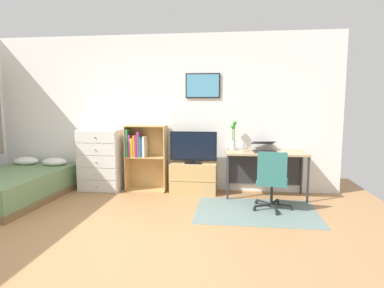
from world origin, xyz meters
name	(u,v)px	position (x,y,z in m)	size (l,w,h in m)	color
ground_plane	(114,245)	(0.00, 0.00, 0.00)	(7.20, 7.20, 0.00)	#A87A4C
wall_back_with_posters	(162,113)	(0.00, 2.43, 1.35)	(6.12, 0.09, 2.70)	white
area_rug	(256,211)	(1.60, 1.32, 0.00)	(1.70, 1.20, 0.01)	slate
bed	(14,186)	(-2.16, 1.40, 0.22)	(1.32, 1.99, 0.56)	brown
dresser	(101,160)	(-1.04, 2.15, 0.54)	(0.72, 0.46, 1.07)	silver
bookshelf	(142,153)	(-0.30, 2.22, 0.66)	(0.70, 0.30, 1.14)	tan
tv_stand	(194,178)	(0.60, 2.17, 0.26)	(0.78, 0.41, 0.51)	tan
television	(193,148)	(0.60, 2.15, 0.78)	(0.79, 0.16, 0.54)	black
desk	(266,160)	(1.80, 2.17, 0.60)	(1.29, 0.55, 0.74)	tan
office_chair	(272,179)	(1.81, 1.38, 0.46)	(0.58, 0.58, 0.86)	#232326
laptop	(264,147)	(1.76, 2.18, 0.80)	(0.42, 0.45, 0.16)	black
computer_mouse	(283,152)	(2.06, 2.06, 0.76)	(0.06, 0.10, 0.03)	silver
bamboo_vase	(233,136)	(1.26, 2.27, 0.97)	(0.10, 0.10, 0.49)	silver
wine_glass	(241,144)	(1.39, 2.02, 0.87)	(0.07, 0.07, 0.18)	silver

